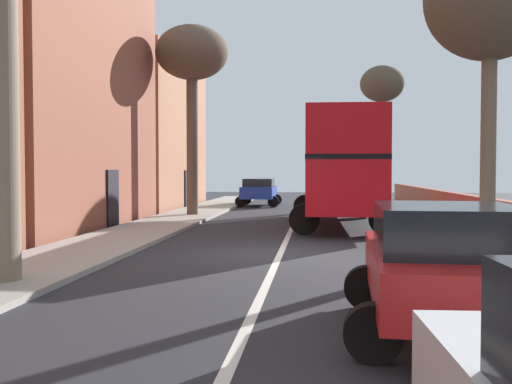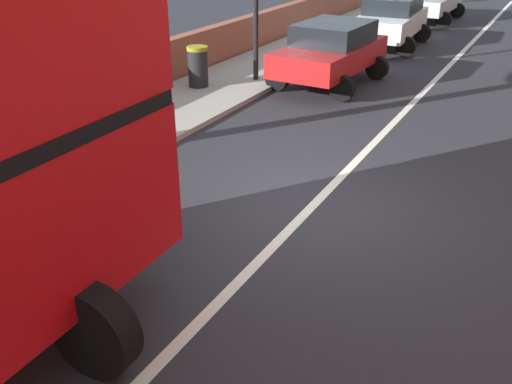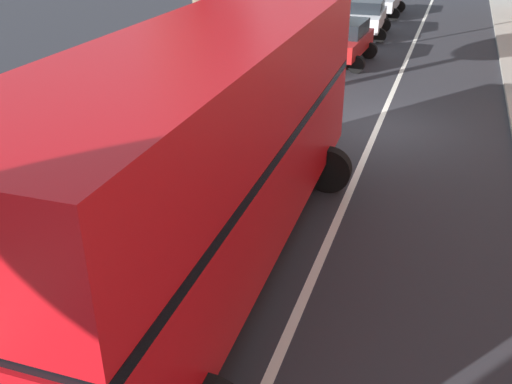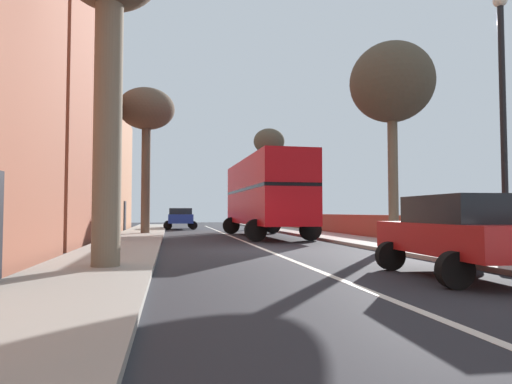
# 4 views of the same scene
# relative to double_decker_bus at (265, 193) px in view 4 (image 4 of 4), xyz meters

# --- Properties ---
(ground_plane) EXTENTS (84.00, 84.00, 0.00)m
(ground_plane) POSITION_rel_double_decker_bus_xyz_m (-1.70, -7.97, -2.35)
(ground_plane) COLOR #28282D
(road_centre_line) EXTENTS (0.16, 54.00, 0.01)m
(road_centre_line) POSITION_rel_double_decker_bus_xyz_m (-1.70, -7.97, -2.35)
(road_centre_line) COLOR silver
(road_centre_line) RESTS_ON ground
(sidewalk_left) EXTENTS (2.60, 60.00, 0.12)m
(sidewalk_left) POSITION_rel_double_decker_bus_xyz_m (-6.60, -7.97, -2.29)
(sidewalk_left) COLOR #9E998E
(sidewalk_left) RESTS_ON ground
(sidewalk_right) EXTENTS (2.60, 60.00, 0.12)m
(sidewalk_right) POSITION_rel_double_decker_bus_xyz_m (3.20, -7.97, -2.29)
(sidewalk_right) COLOR #9E998E
(sidewalk_right) RESTS_ON ground
(boundary_wall_right) EXTENTS (0.36, 54.00, 1.18)m
(boundary_wall_right) POSITION_rel_double_decker_bus_xyz_m (4.75, -7.97, -1.76)
(boundary_wall_right) COLOR brown
(boundary_wall_right) RESTS_ON ground
(double_decker_bus) EXTENTS (3.71, 10.35, 4.06)m
(double_decker_bus) POSITION_rel_double_decker_bus_xyz_m (0.00, 0.00, 0.00)
(double_decker_bus) COLOR #BA0D13
(double_decker_bus) RESTS_ON ground
(parked_car_red_right_1) EXTENTS (2.62, 4.05, 1.64)m
(parked_car_red_right_1) POSITION_rel_double_decker_bus_xyz_m (0.80, -14.89, -1.42)
(parked_car_red_right_1) COLOR #AD1919
(parked_car_red_right_1) RESTS_ON ground
(parked_car_blue_left_2) EXTENTS (2.50, 4.10, 1.61)m
(parked_car_blue_left_2) POSITION_rel_double_decker_bus_xyz_m (-4.20, 11.55, -1.43)
(parked_car_blue_left_2) COLOR #1E389E
(parked_car_blue_left_2) RESTS_ON ground
(street_tree_left_2) EXTENTS (3.24, 3.24, 8.40)m
(street_tree_left_2) POSITION_rel_double_decker_bus_xyz_m (-6.36, 3.24, 4.72)
(street_tree_left_2) COLOR brown
(street_tree_left_2) RESTS_ON sidewalk_left
(street_tree_right_3) EXTENTS (2.53, 2.53, 7.99)m
(street_tree_right_3) POSITION_rel_double_decker_bus_xyz_m (2.88, 11.77, 4.34)
(street_tree_right_3) COLOR brown
(street_tree_right_3) RESTS_ON sidewalk_right
(street_tree_right_5) EXTENTS (3.22, 3.22, 7.77)m
(street_tree_right_5) POSITION_rel_double_decker_bus_xyz_m (3.44, -7.29, 3.90)
(street_tree_right_5) COLOR brown
(street_tree_right_5) RESTS_ON sidewalk_right
(lamppost_right) EXTENTS (0.32, 0.32, 6.31)m
(lamppost_right) POSITION_rel_double_decker_bus_xyz_m (2.60, -13.96, 1.45)
(lamppost_right) COLOR black
(lamppost_right) RESTS_ON sidewalk_right
(litter_bin_right) EXTENTS (0.55, 0.55, 1.05)m
(litter_bin_right) POSITION_rel_double_decker_bus_xyz_m (3.60, -12.63, -1.71)
(litter_bin_right) COLOR black
(litter_bin_right) RESTS_ON sidewalk_right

